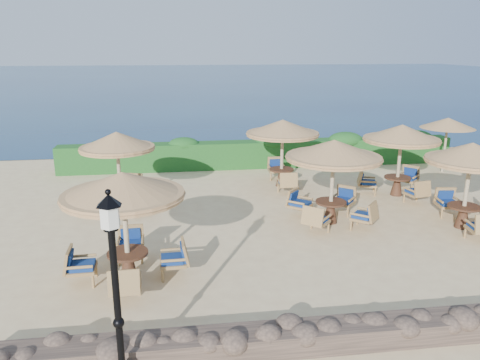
{
  "coord_description": "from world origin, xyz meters",
  "views": [
    {
      "loc": [
        -3.79,
        -13.4,
        5.35
      ],
      "look_at": [
        -1.87,
        0.62,
        1.3
      ],
      "focal_mm": 35.0,
      "sensor_mm": 36.0,
      "label": 1
    }
  ],
  "objects_px": {
    "cafe_set_4": "(282,136)",
    "cafe_set_5": "(401,145)",
    "lamp_post": "(117,303)",
    "cafe_set_0": "(124,207)",
    "cafe_set_1": "(333,165)",
    "cafe_set_3": "(118,156)",
    "extra_parasol": "(448,123)",
    "cafe_set_2": "(470,165)"
  },
  "relations": [
    {
      "from": "cafe_set_0",
      "to": "cafe_set_1",
      "type": "height_order",
      "value": "same"
    },
    {
      "from": "cafe_set_1",
      "to": "cafe_set_3",
      "type": "relative_size",
      "value": 1.09
    },
    {
      "from": "lamp_post",
      "to": "cafe_set_4",
      "type": "distance_m",
      "value": 11.97
    },
    {
      "from": "cafe_set_3",
      "to": "cafe_set_5",
      "type": "relative_size",
      "value": 0.96
    },
    {
      "from": "cafe_set_0",
      "to": "cafe_set_4",
      "type": "distance_m",
      "value": 8.86
    },
    {
      "from": "cafe_set_0",
      "to": "cafe_set_4",
      "type": "height_order",
      "value": "same"
    },
    {
      "from": "cafe_set_3",
      "to": "cafe_set_4",
      "type": "height_order",
      "value": "same"
    },
    {
      "from": "extra_parasol",
      "to": "cafe_set_4",
      "type": "relative_size",
      "value": 0.85
    },
    {
      "from": "extra_parasol",
      "to": "lamp_post",
      "type": "bearing_deg",
      "value": -136.4
    },
    {
      "from": "cafe_set_1",
      "to": "cafe_set_4",
      "type": "height_order",
      "value": "same"
    },
    {
      "from": "lamp_post",
      "to": "extra_parasol",
      "type": "xyz_separation_m",
      "value": [
        12.6,
        12.0,
        0.62
      ]
    },
    {
      "from": "cafe_set_3",
      "to": "cafe_set_0",
      "type": "bearing_deg",
      "value": -82.19
    },
    {
      "from": "lamp_post",
      "to": "cafe_set_3",
      "type": "bearing_deg",
      "value": 96.1
    },
    {
      "from": "cafe_set_1",
      "to": "cafe_set_0",
      "type": "bearing_deg",
      "value": -153.51
    },
    {
      "from": "cafe_set_1",
      "to": "cafe_set_5",
      "type": "xyz_separation_m",
      "value": [
        3.35,
        2.39,
        0.04
      ]
    },
    {
      "from": "lamp_post",
      "to": "cafe_set_3",
      "type": "relative_size",
      "value": 1.23
    },
    {
      "from": "cafe_set_4",
      "to": "cafe_set_5",
      "type": "distance_m",
      "value": 4.36
    },
    {
      "from": "extra_parasol",
      "to": "cafe_set_5",
      "type": "distance_m",
      "value": 4.59
    },
    {
      "from": "lamp_post",
      "to": "cafe_set_0",
      "type": "relative_size",
      "value": 1.17
    },
    {
      "from": "lamp_post",
      "to": "cafe_set_2",
      "type": "xyz_separation_m",
      "value": [
        9.57,
        5.74,
        0.42
      ]
    },
    {
      "from": "cafe_set_0",
      "to": "cafe_set_1",
      "type": "xyz_separation_m",
      "value": [
        5.94,
        2.96,
        0.03
      ]
    },
    {
      "from": "lamp_post",
      "to": "cafe_set_0",
      "type": "xyz_separation_m",
      "value": [
        -0.24,
        3.74,
        0.28
      ]
    },
    {
      "from": "lamp_post",
      "to": "cafe_set_5",
      "type": "bearing_deg",
      "value": 45.13
    },
    {
      "from": "cafe_set_0",
      "to": "cafe_set_2",
      "type": "relative_size",
      "value": 0.99
    },
    {
      "from": "cafe_set_5",
      "to": "cafe_set_4",
      "type": "bearing_deg",
      "value": 156.42
    },
    {
      "from": "cafe_set_1",
      "to": "cafe_set_2",
      "type": "distance_m",
      "value": 3.99
    },
    {
      "from": "extra_parasol",
      "to": "cafe_set_0",
      "type": "bearing_deg",
      "value": -147.25
    },
    {
      "from": "cafe_set_3",
      "to": "cafe_set_4",
      "type": "xyz_separation_m",
      "value": [
        6.02,
        1.84,
        0.19
      ]
    },
    {
      "from": "cafe_set_1",
      "to": "extra_parasol",
      "type": "bearing_deg",
      "value": 37.53
    },
    {
      "from": "extra_parasol",
      "to": "cafe_set_2",
      "type": "bearing_deg",
      "value": -115.84
    },
    {
      "from": "cafe_set_2",
      "to": "cafe_set_0",
      "type": "bearing_deg",
      "value": -168.49
    },
    {
      "from": "lamp_post",
      "to": "cafe_set_5",
      "type": "distance_m",
      "value": 12.84
    },
    {
      "from": "extra_parasol",
      "to": "cafe_set_2",
      "type": "height_order",
      "value": "cafe_set_2"
    },
    {
      "from": "cafe_set_2",
      "to": "extra_parasol",
      "type": "bearing_deg",
      "value": 64.16
    },
    {
      "from": "lamp_post",
      "to": "cafe_set_0",
      "type": "distance_m",
      "value": 3.76
    },
    {
      "from": "cafe_set_5",
      "to": "extra_parasol",
      "type": "bearing_deg",
      "value": 39.33
    },
    {
      "from": "cafe_set_0",
      "to": "cafe_set_1",
      "type": "bearing_deg",
      "value": 26.49
    },
    {
      "from": "cafe_set_2",
      "to": "cafe_set_4",
      "type": "relative_size",
      "value": 1.01
    },
    {
      "from": "lamp_post",
      "to": "cafe_set_1",
      "type": "distance_m",
      "value": 8.8
    },
    {
      "from": "cafe_set_4",
      "to": "cafe_set_1",
      "type": "bearing_deg",
      "value": -81.19
    },
    {
      "from": "extra_parasol",
      "to": "cafe_set_2",
      "type": "relative_size",
      "value": 0.84
    },
    {
      "from": "cafe_set_4",
      "to": "cafe_set_5",
      "type": "relative_size",
      "value": 1.01
    }
  ]
}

